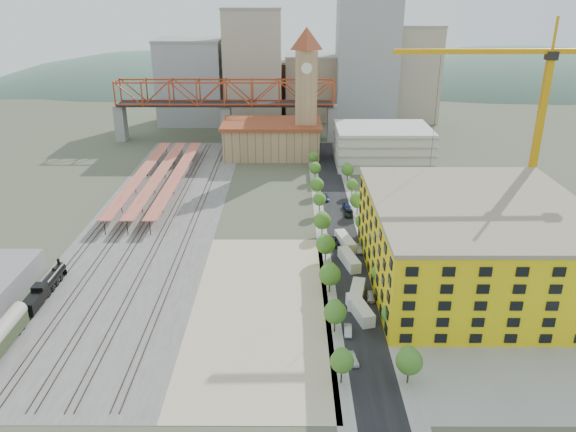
{
  "coord_description": "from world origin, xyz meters",
  "views": [
    {
      "loc": [
        1.9,
        -130.82,
        60.9
      ],
      "look_at": [
        1.53,
        -6.03,
        10.0
      ],
      "focal_mm": 35.0,
      "sensor_mm": 36.0,
      "label": 1
    }
  ],
  "objects_px": {
    "locomotive": "(46,286)",
    "site_trailer_a": "(360,310)",
    "construction_building": "(474,243)",
    "coach": "(1,337)",
    "site_trailer_c": "(349,260)",
    "tower_crane": "(529,106)",
    "site_trailer_b": "(357,294)",
    "clock_tower": "(306,82)",
    "site_trailer_d": "(345,241)",
    "car_0": "(353,359)"
  },
  "relations": [
    {
      "from": "site_trailer_b",
      "to": "site_trailer_c",
      "type": "height_order",
      "value": "site_trailer_b"
    },
    {
      "from": "car_0",
      "to": "construction_building",
      "type": "bearing_deg",
      "value": 37.11
    },
    {
      "from": "tower_crane",
      "to": "site_trailer_d",
      "type": "xyz_separation_m",
      "value": [
        -44.93,
        -9.46,
        -32.48
      ]
    },
    {
      "from": "car_0",
      "to": "tower_crane",
      "type": "bearing_deg",
      "value": 41.59
    },
    {
      "from": "construction_building",
      "to": "site_trailer_a",
      "type": "relative_size",
      "value": 5.15
    },
    {
      "from": "site_trailer_b",
      "to": "tower_crane",
      "type": "bearing_deg",
      "value": 50.92
    },
    {
      "from": "tower_crane",
      "to": "site_trailer_a",
      "type": "height_order",
      "value": "tower_crane"
    },
    {
      "from": "construction_building",
      "to": "site_trailer_a",
      "type": "bearing_deg",
      "value": -151.17
    },
    {
      "from": "clock_tower",
      "to": "tower_crane",
      "type": "bearing_deg",
      "value": -53.85
    },
    {
      "from": "clock_tower",
      "to": "tower_crane",
      "type": "distance_m",
      "value": 89.87
    },
    {
      "from": "site_trailer_a",
      "to": "site_trailer_d",
      "type": "xyz_separation_m",
      "value": [
        0.0,
        32.39,
        0.02
      ]
    },
    {
      "from": "site_trailer_b",
      "to": "car_0",
      "type": "distance_m",
      "value": 21.44
    },
    {
      "from": "site_trailer_c",
      "to": "tower_crane",
      "type": "bearing_deg",
      "value": 10.44
    },
    {
      "from": "coach",
      "to": "clock_tower",
      "type": "bearing_deg",
      "value": 65.27
    },
    {
      "from": "locomotive",
      "to": "coach",
      "type": "distance_m",
      "value": 20.04
    },
    {
      "from": "site_trailer_d",
      "to": "construction_building",
      "type": "bearing_deg",
      "value": -47.6
    },
    {
      "from": "site_trailer_d",
      "to": "car_0",
      "type": "bearing_deg",
      "value": -106.39
    },
    {
      "from": "construction_building",
      "to": "site_trailer_b",
      "type": "bearing_deg",
      "value": -162.38
    },
    {
      "from": "clock_tower",
      "to": "site_trailer_a",
      "type": "relative_size",
      "value": 5.29
    },
    {
      "from": "locomotive",
      "to": "site_trailer_d",
      "type": "distance_m",
      "value": 70.23
    },
    {
      "from": "clock_tower",
      "to": "car_0",
      "type": "xyz_separation_m",
      "value": [
        5.0,
        -129.47,
        -28.01
      ]
    },
    {
      "from": "locomotive",
      "to": "site_trailer_d",
      "type": "height_order",
      "value": "locomotive"
    },
    {
      "from": "construction_building",
      "to": "site_trailer_c",
      "type": "relative_size",
      "value": 5.18
    },
    {
      "from": "tower_crane",
      "to": "car_0",
      "type": "relative_size",
      "value": 13.57
    },
    {
      "from": "tower_crane",
      "to": "site_trailer_a",
      "type": "xyz_separation_m",
      "value": [
        -44.93,
        -41.85,
        -32.5
      ]
    },
    {
      "from": "site_trailer_a",
      "to": "site_trailer_c",
      "type": "distance_m",
      "value": 22.14
    },
    {
      "from": "construction_building",
      "to": "site_trailer_a",
      "type": "height_order",
      "value": "construction_building"
    },
    {
      "from": "locomotive",
      "to": "site_trailer_a",
      "type": "height_order",
      "value": "locomotive"
    },
    {
      "from": "site_trailer_b",
      "to": "site_trailer_c",
      "type": "relative_size",
      "value": 1.03
    },
    {
      "from": "locomotive",
      "to": "site_trailer_d",
      "type": "xyz_separation_m",
      "value": [
        66.0,
        24.01,
        -0.48
      ]
    },
    {
      "from": "coach",
      "to": "site_trailer_c",
      "type": "relative_size",
      "value": 1.69
    },
    {
      "from": "construction_building",
      "to": "site_trailer_a",
      "type": "xyz_separation_m",
      "value": [
        -26.0,
        -14.31,
        -8.07
      ]
    },
    {
      "from": "coach",
      "to": "site_trailer_a",
      "type": "distance_m",
      "value": 67.03
    },
    {
      "from": "locomotive",
      "to": "site_trailer_c",
      "type": "distance_m",
      "value": 67.42
    },
    {
      "from": "site_trailer_b",
      "to": "site_trailer_c",
      "type": "distance_m",
      "value": 16.08
    },
    {
      "from": "locomotive",
      "to": "tower_crane",
      "type": "distance_m",
      "value": 120.2
    },
    {
      "from": "tower_crane",
      "to": "car_0",
      "type": "bearing_deg",
      "value": -130.05
    },
    {
      "from": "coach",
      "to": "tower_crane",
      "type": "relative_size",
      "value": 0.3
    },
    {
      "from": "locomotive",
      "to": "coach",
      "type": "relative_size",
      "value": 1.2
    },
    {
      "from": "locomotive",
      "to": "site_trailer_c",
      "type": "height_order",
      "value": "locomotive"
    },
    {
      "from": "coach",
      "to": "car_0",
      "type": "xyz_separation_m",
      "value": [
        63.0,
        -3.53,
        -2.07
      ]
    },
    {
      "from": "site_trailer_b",
      "to": "site_trailer_a",
      "type": "bearing_deg",
      "value": -77.63
    },
    {
      "from": "site_trailer_d",
      "to": "site_trailer_a",
      "type": "bearing_deg",
      "value": -102.78
    },
    {
      "from": "clock_tower",
      "to": "car_0",
      "type": "height_order",
      "value": "clock_tower"
    },
    {
      "from": "locomotive",
      "to": "site_trailer_c",
      "type": "bearing_deg",
      "value": 11.77
    },
    {
      "from": "site_trailer_b",
      "to": "site_trailer_d",
      "type": "xyz_separation_m",
      "value": [
        0.0,
        26.34,
        -0.01
      ]
    },
    {
      "from": "construction_building",
      "to": "tower_crane",
      "type": "relative_size",
      "value": 0.92
    },
    {
      "from": "tower_crane",
      "to": "site_trailer_c",
      "type": "height_order",
      "value": "tower_crane"
    },
    {
      "from": "coach",
      "to": "site_trailer_a",
      "type": "xyz_separation_m",
      "value": [
        66.0,
        11.63,
        -1.41
      ]
    },
    {
      "from": "construction_building",
      "to": "site_trailer_c",
      "type": "xyz_separation_m",
      "value": [
        -26.0,
        7.83,
        -8.07
      ]
    }
  ]
}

